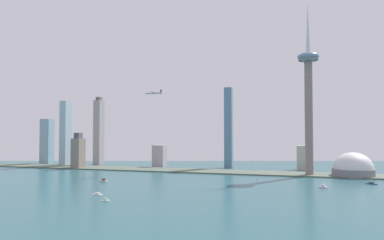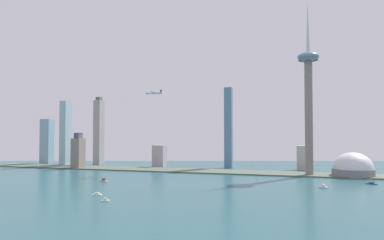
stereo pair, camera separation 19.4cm
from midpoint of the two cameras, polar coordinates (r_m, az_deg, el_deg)
name	(u,v)px [view 2 (the right image)]	position (r m, az deg, el deg)	size (l,w,h in m)	color
waterfront_pier	(187,171)	(738.55, -0.69, -7.78)	(934.02, 72.83, 2.22)	#526051
observation_tower	(309,89)	(692.12, 17.47, 4.59)	(37.44, 37.44, 310.00)	gray
stadium_dome	(353,170)	(702.03, 23.52, -7.00)	(70.07, 70.07, 56.26)	gray
skyscraper_0	(99,132)	(910.32, -14.12, -1.78)	(17.23, 22.23, 160.89)	#A39695
skyscraper_1	(47,141)	(976.50, -21.38, -3.08)	(26.01, 21.87, 109.53)	#8AA9B9
skyscraper_2	(303,158)	(793.40, 16.70, -5.58)	(24.26, 26.82, 49.55)	#B4B0A2
skyscraper_3	(78,152)	(830.54, -17.08, -4.75)	(20.40, 24.76, 75.76)	gray
skyscraper_4	(159,156)	(829.73, -5.03, -5.54)	(26.17, 23.74, 48.22)	#AD9FA4
skyscraper_5	(229,128)	(811.34, 5.65, -1.16)	(16.66, 16.75, 174.41)	#577D9C
skyscraper_6	(66,133)	(908.25, -18.84, -1.94)	(16.68, 24.54, 149.35)	#9EBAC7
boat_0	(104,180)	(599.08, -13.39, -9.01)	(13.41, 5.24, 4.59)	beige
boat_1	(97,194)	(472.24, -14.35, -10.97)	(11.70, 7.17, 3.27)	white
boat_2	(323,187)	(545.15, 19.55, -9.63)	(12.74, 11.37, 10.66)	white
boat_3	(105,200)	(428.23, -13.15, -11.89)	(9.32, 6.47, 7.60)	white
boat_4	(371,184)	(610.69, 25.86, -8.78)	(15.42, 12.54, 9.77)	navy
channel_buoy_0	(90,175)	(683.55, -15.39, -8.14)	(1.54, 1.54, 2.76)	#E54C19
channel_buoy_1	(257,179)	(607.67, 9.96, -8.96)	(1.35, 1.35, 2.79)	#E54C19
airplane	(154,93)	(715.00, -5.87, 4.14)	(34.49, 31.89, 8.23)	silver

